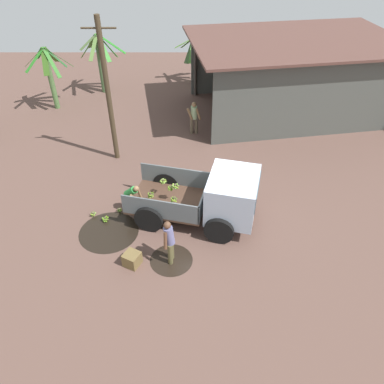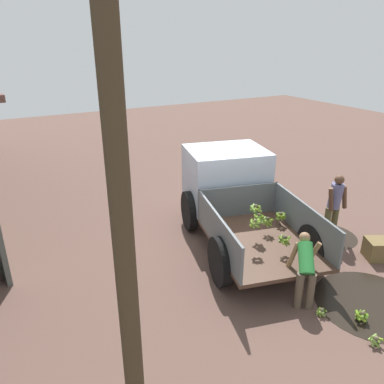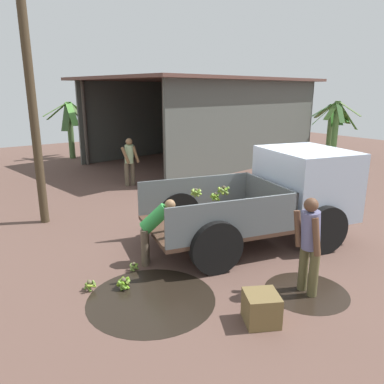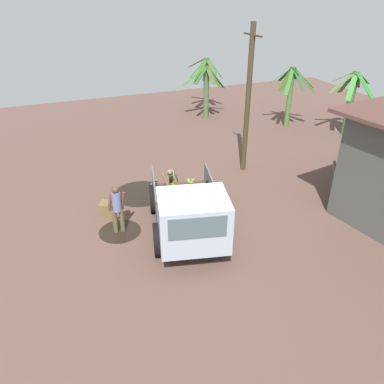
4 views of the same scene
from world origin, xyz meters
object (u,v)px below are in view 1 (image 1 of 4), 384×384
at_px(person_foreground_visitor, 169,240).
at_px(person_worker_loading, 131,195).
at_px(cargo_truck, 219,197).
at_px(person_bystander_near_shed, 194,116).
at_px(utility_pole, 108,93).
at_px(banana_bunch_on_ground_1, 93,214).
at_px(wooden_crate_0, 132,259).
at_px(banana_bunch_on_ground_2, 105,219).
at_px(banana_bunch_on_ground_0, 120,210).

relative_size(person_foreground_visitor, person_worker_loading, 1.28).
distance_m(cargo_truck, person_bystander_near_shed, 6.27).
relative_size(utility_pole, banana_bunch_on_ground_1, 28.66).
distance_m(person_foreground_visitor, person_worker_loading, 2.76).
xyz_separation_m(person_bystander_near_shed, banana_bunch_on_ground_1, (-3.63, -5.98, -0.80)).
relative_size(person_bystander_near_shed, wooden_crate_0, 3.47).
bearing_deg(utility_pole, person_foreground_visitor, -66.35).
relative_size(person_bystander_near_shed, banana_bunch_on_ground_2, 6.35).
relative_size(utility_pole, person_foreground_visitor, 3.61).
distance_m(utility_pole, person_bystander_near_shed, 4.50).
height_order(utility_pole, person_foreground_visitor, utility_pole).
bearing_deg(wooden_crate_0, banana_bunch_on_ground_2, 121.57).
distance_m(utility_pole, person_foreground_visitor, 6.82).
bearing_deg(wooden_crate_0, person_bystander_near_shed, 76.69).
bearing_deg(person_worker_loading, banana_bunch_on_ground_1, -136.63).
relative_size(cargo_truck, utility_pole, 0.80).
relative_size(person_foreground_visitor, banana_bunch_on_ground_2, 6.31).
distance_m(person_foreground_visitor, banana_bunch_on_ground_0, 3.13).
height_order(cargo_truck, banana_bunch_on_ground_2, cargo_truck).
bearing_deg(banana_bunch_on_ground_2, person_bystander_near_shed, 63.27).
xyz_separation_m(banana_bunch_on_ground_0, banana_bunch_on_ground_1, (-0.91, -0.23, 0.02)).
xyz_separation_m(cargo_truck, wooden_crate_0, (-2.77, -2.01, -0.84)).
bearing_deg(utility_pole, person_bystander_near_shed, 32.11).
distance_m(person_bystander_near_shed, banana_bunch_on_ground_0, 6.42).
distance_m(person_worker_loading, banana_bunch_on_ground_2, 1.22).
height_order(banana_bunch_on_ground_1, wooden_crate_0, wooden_crate_0).
height_order(person_bystander_near_shed, banana_bunch_on_ground_1, person_bystander_near_shed).
height_order(cargo_truck, wooden_crate_0, cargo_truck).
bearing_deg(banana_bunch_on_ground_1, wooden_crate_0, -53.02).
bearing_deg(banana_bunch_on_ground_2, banana_bunch_on_ground_1, 150.10).
distance_m(banana_bunch_on_ground_2, wooden_crate_0, 2.31).
bearing_deg(person_bystander_near_shed, wooden_crate_0, -15.06).
xyz_separation_m(person_worker_loading, banana_bunch_on_ground_2, (-0.90, -0.53, -0.63)).
bearing_deg(person_bystander_near_shed, cargo_truck, 5.78).
bearing_deg(banana_bunch_on_ground_1, cargo_truck, -2.92).
bearing_deg(utility_pole, wooden_crate_0, -76.76).
distance_m(cargo_truck, utility_pole, 6.17).
bearing_deg(person_foreground_visitor, wooden_crate_0, 14.51).
xyz_separation_m(utility_pole, person_worker_loading, (1.13, -3.61, -2.24)).
xyz_separation_m(cargo_truck, person_bystander_near_shed, (-0.82, 6.21, -0.16)).
bearing_deg(banana_bunch_on_ground_2, banana_bunch_on_ground_0, 49.59).
bearing_deg(banana_bunch_on_ground_0, utility_pole, 100.25).
xyz_separation_m(cargo_truck, banana_bunch_on_ground_2, (-3.97, -0.05, -0.95)).
xyz_separation_m(utility_pole, banana_bunch_on_ground_0, (0.66, -3.64, -2.90)).
relative_size(cargo_truck, person_foreground_visitor, 2.90).
distance_m(person_foreground_visitor, person_bystander_near_shed, 8.10).
height_order(person_foreground_visitor, person_bystander_near_shed, person_bystander_near_shed).
height_order(cargo_truck, utility_pole, utility_pole).
relative_size(cargo_truck, banana_bunch_on_ground_1, 23.01).
height_order(banana_bunch_on_ground_0, wooden_crate_0, wooden_crate_0).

